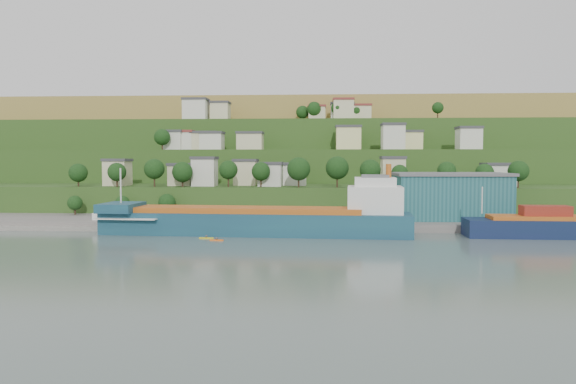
# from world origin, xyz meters

# --- Properties ---
(ground) EXTENTS (500.00, 500.00, 0.00)m
(ground) POSITION_xyz_m (0.00, 0.00, 0.00)
(ground) COLOR #4C5C59
(ground) RESTS_ON ground
(quay) EXTENTS (220.00, 26.00, 4.00)m
(quay) POSITION_xyz_m (20.00, 28.00, 0.00)
(quay) COLOR slate
(quay) RESTS_ON ground
(pebble_beach) EXTENTS (40.00, 18.00, 2.40)m
(pebble_beach) POSITION_xyz_m (-55.00, 22.00, 0.00)
(pebble_beach) COLOR slate
(pebble_beach) RESTS_ON ground
(hillside) EXTENTS (360.00, 211.30, 96.00)m
(hillside) POSITION_xyz_m (-0.01, 168.70, 0.08)
(hillside) COLOR #284719
(hillside) RESTS_ON ground
(cargo_ship_near) EXTENTS (76.71, 16.43, 19.56)m
(cargo_ship_near) POSITION_xyz_m (-4.65, 10.03, 3.12)
(cargo_ship_near) COLOR navy
(cargo_ship_near) RESTS_ON ground
(warehouse) EXTENTS (31.53, 19.88, 12.80)m
(warehouse) POSITION_xyz_m (44.83, 31.00, 8.43)
(warehouse) COLOR #1D5157
(warehouse) RESTS_ON quay
(caravan) EXTENTS (5.87, 2.69, 2.69)m
(caravan) POSITION_xyz_m (-50.06, 22.11, 2.54)
(caravan) COLOR white
(caravan) RESTS_ON pebble_beach
(dinghy) EXTENTS (3.97, 2.06, 0.76)m
(dinghy) POSITION_xyz_m (-40.74, 20.00, 1.58)
(dinghy) COLOR silver
(dinghy) RESTS_ON pebble_beach
(kayak_orange) EXTENTS (3.23, 0.89, 0.80)m
(kayak_orange) POSITION_xyz_m (-14.63, -1.14, 0.24)
(kayak_orange) COLOR orange
(kayak_orange) RESTS_ON ground
(kayak_yellow) EXTENTS (3.39, 0.71, 0.84)m
(kayak_yellow) POSITION_xyz_m (-17.65, 1.96, 0.25)
(kayak_yellow) COLOR yellow
(kayak_yellow) RESTS_ON ground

